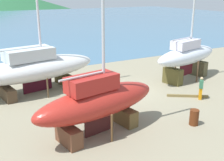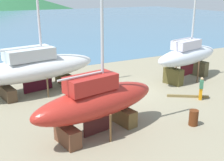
# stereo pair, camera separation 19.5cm
# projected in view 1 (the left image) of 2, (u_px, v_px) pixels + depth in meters

# --- Properties ---
(ground_plane) EXTENTS (49.18, 49.18, 0.00)m
(ground_plane) POSITION_uv_depth(u_px,v_px,m) (154.00, 106.00, 19.16)
(ground_plane) COLOR gray
(sea_water) EXTENTS (160.04, 93.61, 0.01)m
(sea_water) POSITION_uv_depth(u_px,v_px,m) (8.00, 23.00, 68.42)
(sea_water) COLOR teal
(sea_water) RESTS_ON ground
(sailboat_mid_port) EXTENTS (8.04, 3.79, 13.90)m
(sailboat_mid_port) POSITION_uv_depth(u_px,v_px,m) (187.00, 56.00, 24.30)
(sailboat_mid_port) COLOR brown
(sailboat_mid_port) RESTS_ON ground
(sailboat_far_slipway) EXTENTS (7.81, 3.38, 11.79)m
(sailboat_far_slipway) POSITION_uv_depth(u_px,v_px,m) (98.00, 102.00, 14.91)
(sailboat_far_slipway) COLOR brown
(sailboat_far_slipway) RESTS_ON ground
(sailboat_small_center) EXTENTS (10.29, 4.87, 14.60)m
(sailboat_small_center) POSITION_uv_depth(u_px,v_px,m) (36.00, 68.00, 21.40)
(sailboat_small_center) COLOR #4B3F1F
(sailboat_small_center) RESTS_ON ground
(worker) EXTENTS (0.47, 0.49, 1.70)m
(worker) POSITION_uv_depth(u_px,v_px,m) (201.00, 88.00, 20.10)
(worker) COLOR orange
(worker) RESTS_ON ground
(barrel_rust_mid) EXTENTS (0.76, 0.76, 0.95)m
(barrel_rust_mid) POSITION_uv_depth(u_px,v_px,m) (194.00, 117.00, 16.35)
(barrel_rust_mid) COLOR #592911
(barrel_rust_mid) RESTS_ON ground
(timber_plank_near) EXTENTS (2.60, 1.79, 0.19)m
(timber_plank_near) POSITION_uv_depth(u_px,v_px,m) (187.00, 96.00, 20.74)
(timber_plank_near) COLOR olive
(timber_plank_near) RESTS_ON ground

